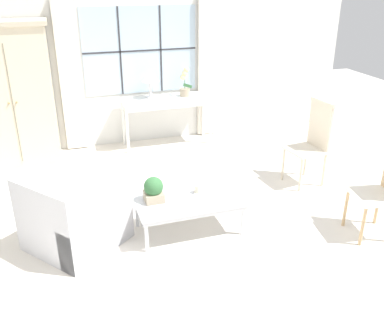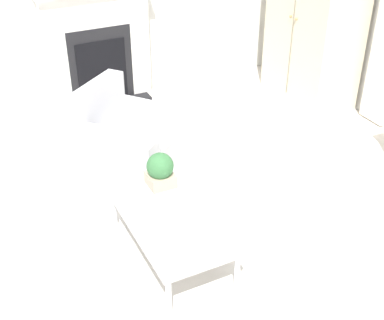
{
  "view_description": "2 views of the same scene",
  "coord_description": "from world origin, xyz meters",
  "px_view_note": "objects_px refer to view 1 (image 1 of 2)",
  "views": [
    {
      "loc": [
        -1.31,
        -3.78,
        2.63
      ],
      "look_at": [
        0.07,
        0.54,
        0.64
      ],
      "focal_mm": 40.0,
      "sensor_mm": 36.0,
      "label": 1
    },
    {
      "loc": [
        2.67,
        -1.11,
        2.74
      ],
      "look_at": [
        -0.09,
        0.25,
        0.81
      ],
      "focal_mm": 50.0,
      "sensor_mm": 36.0,
      "label": 2
    }
  ],
  "objects_px": {
    "armoire": "(13,95)",
    "console_table": "(167,103)",
    "potted_orchid": "(185,85)",
    "potted_plant_small": "(154,189)",
    "coffee_table": "(189,203)",
    "armchair_upholstered": "(74,221)",
    "side_chair_wooden": "(313,139)",
    "table_lamp": "(150,78)",
    "pillar_candle": "(198,190)"
  },
  "relations": [
    {
      "from": "side_chair_wooden",
      "to": "pillar_candle",
      "type": "distance_m",
      "value": 1.89
    },
    {
      "from": "potted_orchid",
      "to": "pillar_candle",
      "type": "xyz_separation_m",
      "value": [
        -0.61,
        -2.51,
        -0.54
      ]
    },
    {
      "from": "potted_orchid",
      "to": "potted_plant_small",
      "type": "relative_size",
      "value": 1.7
    },
    {
      "from": "console_table",
      "to": "potted_plant_small",
      "type": "relative_size",
      "value": 5.33
    },
    {
      "from": "armoire",
      "to": "table_lamp",
      "type": "xyz_separation_m",
      "value": [
        2.01,
        0.08,
        0.09
      ]
    },
    {
      "from": "armoire",
      "to": "coffee_table",
      "type": "height_order",
      "value": "armoire"
    },
    {
      "from": "potted_orchid",
      "to": "pillar_candle",
      "type": "height_order",
      "value": "potted_orchid"
    },
    {
      "from": "armoire",
      "to": "coffee_table",
      "type": "distance_m",
      "value": 3.23
    },
    {
      "from": "table_lamp",
      "to": "side_chair_wooden",
      "type": "distance_m",
      "value": 2.68
    },
    {
      "from": "console_table",
      "to": "table_lamp",
      "type": "distance_m",
      "value": 0.48
    },
    {
      "from": "table_lamp",
      "to": "side_chair_wooden",
      "type": "bearing_deg",
      "value": -48.92
    },
    {
      "from": "armchair_upholstered",
      "to": "potted_plant_small",
      "type": "xyz_separation_m",
      "value": [
        0.85,
        -0.03,
        0.25
      ]
    },
    {
      "from": "side_chair_wooden",
      "to": "coffee_table",
      "type": "height_order",
      "value": "side_chair_wooden"
    },
    {
      "from": "coffee_table",
      "to": "table_lamp",
      "type": "bearing_deg",
      "value": 85.79
    },
    {
      "from": "table_lamp",
      "to": "potted_orchid",
      "type": "relative_size",
      "value": 0.91
    },
    {
      "from": "console_table",
      "to": "armchair_upholstered",
      "type": "height_order",
      "value": "armchair_upholstered"
    },
    {
      "from": "potted_orchid",
      "to": "armchair_upholstered",
      "type": "distance_m",
      "value": 3.26
    },
    {
      "from": "armchair_upholstered",
      "to": "coffee_table",
      "type": "xyz_separation_m",
      "value": [
        1.21,
        -0.11,
        0.07
      ]
    },
    {
      "from": "armchair_upholstered",
      "to": "table_lamp",
      "type": "bearing_deg",
      "value": 61.05
    },
    {
      "from": "potted_orchid",
      "to": "potted_plant_small",
      "type": "bearing_deg",
      "value": -113.76
    },
    {
      "from": "potted_orchid",
      "to": "coffee_table",
      "type": "bearing_deg",
      "value": -105.99
    },
    {
      "from": "armoire",
      "to": "pillar_candle",
      "type": "bearing_deg",
      "value": -51.65
    },
    {
      "from": "armchair_upholstered",
      "to": "side_chair_wooden",
      "type": "xyz_separation_m",
      "value": [
        3.14,
        0.56,
        0.35
      ]
    },
    {
      "from": "potted_orchid",
      "to": "coffee_table",
      "type": "relative_size",
      "value": 0.4
    },
    {
      "from": "armchair_upholstered",
      "to": "side_chair_wooden",
      "type": "distance_m",
      "value": 3.21
    },
    {
      "from": "console_table",
      "to": "armchair_upholstered",
      "type": "xyz_separation_m",
      "value": [
        -1.66,
        -2.51,
        -0.43
      ]
    },
    {
      "from": "coffee_table",
      "to": "potted_plant_small",
      "type": "bearing_deg",
      "value": 166.79
    },
    {
      "from": "armoire",
      "to": "armchair_upholstered",
      "type": "bearing_deg",
      "value": -76.18
    },
    {
      "from": "console_table",
      "to": "side_chair_wooden",
      "type": "xyz_separation_m",
      "value": [
        1.48,
        -1.95,
        -0.08
      ]
    },
    {
      "from": "console_table",
      "to": "side_chair_wooden",
      "type": "height_order",
      "value": "side_chair_wooden"
    },
    {
      "from": "console_table",
      "to": "armoire",
      "type": "bearing_deg",
      "value": -178.93
    },
    {
      "from": "coffee_table",
      "to": "potted_plant_small",
      "type": "relative_size",
      "value": 4.21
    },
    {
      "from": "table_lamp",
      "to": "pillar_candle",
      "type": "bearing_deg",
      "value": -91.3
    },
    {
      "from": "potted_orchid",
      "to": "coffee_table",
      "type": "height_order",
      "value": "potted_orchid"
    },
    {
      "from": "table_lamp",
      "to": "potted_orchid",
      "type": "xyz_separation_m",
      "value": [
        0.55,
        -0.04,
        -0.14
      ]
    },
    {
      "from": "side_chair_wooden",
      "to": "coffee_table",
      "type": "relative_size",
      "value": 0.98
    },
    {
      "from": "table_lamp",
      "to": "armchair_upholstered",
      "type": "relative_size",
      "value": 0.36
    },
    {
      "from": "side_chair_wooden",
      "to": "potted_plant_small",
      "type": "height_order",
      "value": "side_chair_wooden"
    },
    {
      "from": "armchair_upholstered",
      "to": "pillar_candle",
      "type": "bearing_deg",
      "value": -0.22
    },
    {
      "from": "console_table",
      "to": "pillar_candle",
      "type": "xyz_separation_m",
      "value": [
        -0.31,
        -2.51,
        -0.28
      ]
    },
    {
      "from": "armoire",
      "to": "table_lamp",
      "type": "height_order",
      "value": "armoire"
    },
    {
      "from": "console_table",
      "to": "coffee_table",
      "type": "xyz_separation_m",
      "value": [
        -0.44,
        -2.62,
        -0.36
      ]
    },
    {
      "from": "armoire",
      "to": "console_table",
      "type": "xyz_separation_m",
      "value": [
        2.26,
        0.04,
        -0.32
      ]
    },
    {
      "from": "armoire",
      "to": "armchair_upholstered",
      "type": "distance_m",
      "value": 2.65
    },
    {
      "from": "potted_plant_small",
      "to": "armoire",
      "type": "bearing_deg",
      "value": 120.24
    },
    {
      "from": "armoire",
      "to": "pillar_candle",
      "type": "xyz_separation_m",
      "value": [
        1.96,
        -2.47,
        -0.6
      ]
    },
    {
      "from": "console_table",
      "to": "table_lamp",
      "type": "relative_size",
      "value": 3.45
    },
    {
      "from": "potted_plant_small",
      "to": "coffee_table",
      "type": "bearing_deg",
      "value": -13.21
    },
    {
      "from": "armoire",
      "to": "console_table",
      "type": "relative_size",
      "value": 1.4
    },
    {
      "from": "coffee_table",
      "to": "side_chair_wooden",
      "type": "bearing_deg",
      "value": 19.15
    }
  ]
}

